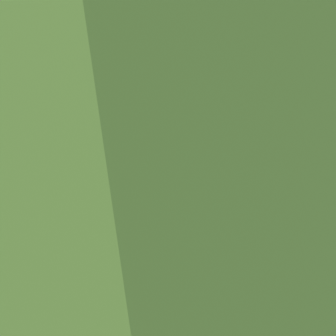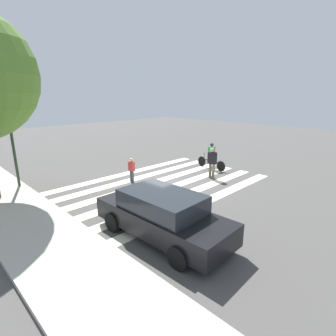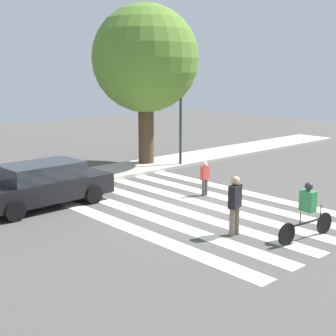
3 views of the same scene
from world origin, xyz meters
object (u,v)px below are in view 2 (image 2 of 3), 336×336
(traffic_light, at_px, (11,115))
(cyclist_mid_street, at_px, (211,155))
(car_parked_far_curb, at_px, (162,215))
(pedestrian_child_with_backpack, at_px, (132,169))
(pedestrian_adult_blue_shirt, at_px, (212,161))

(traffic_light, xyz_separation_m, cyclist_mid_street, (-4.32, -9.24, -2.60))
(car_parked_far_curb, bearing_deg, pedestrian_child_with_backpack, -29.42)
(pedestrian_adult_blue_shirt, bearing_deg, pedestrian_child_with_backpack, 39.66)
(car_parked_far_curb, bearing_deg, traffic_light, 9.99)
(pedestrian_adult_blue_shirt, relative_size, car_parked_far_curb, 0.36)
(pedestrian_child_with_backpack, bearing_deg, car_parked_far_curb, 146.19)
(cyclist_mid_street, relative_size, car_parked_far_curb, 0.47)
(pedestrian_adult_blue_shirt, bearing_deg, car_parked_far_curb, 97.93)
(pedestrian_adult_blue_shirt, bearing_deg, cyclist_mid_street, -67.57)
(pedestrian_child_with_backpack, distance_m, car_parked_far_curb, 5.65)
(pedestrian_child_with_backpack, relative_size, car_parked_far_curb, 0.27)
(traffic_light, bearing_deg, car_parked_far_curb, -168.38)
(pedestrian_adult_blue_shirt, height_order, cyclist_mid_street, pedestrian_adult_blue_shirt)
(car_parked_far_curb, bearing_deg, cyclist_mid_street, -65.82)
(pedestrian_child_with_backpack, height_order, car_parked_far_curb, car_parked_far_curb)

